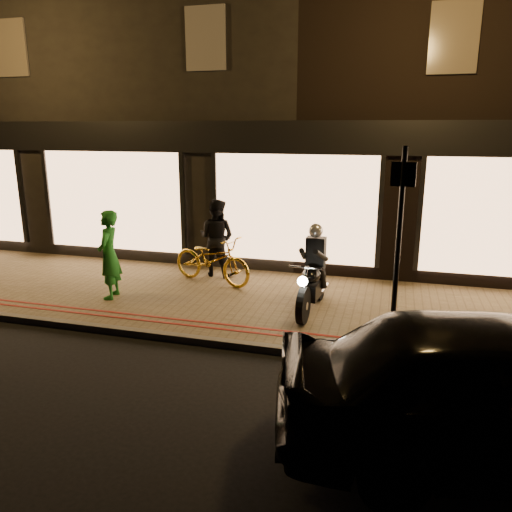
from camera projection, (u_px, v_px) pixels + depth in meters
The scene contains 11 objects.
ground at pixel (242, 351), 7.75m from camera, with size 90.00×90.00×0.00m, color black.
sidewalk at pixel (273, 304), 9.60m from camera, with size 50.00×4.00×0.12m, color #756248.
kerb_stone at pixel (243, 346), 7.78m from camera, with size 50.00×0.14×0.12m, color #59544C.
red_kerb_lines at pixel (252, 330), 8.23m from camera, with size 50.00×0.26×0.01m.
building_row at pixel (329, 97), 15.06m from camera, with size 48.00×10.11×8.50m.
motorcycle at pixel (313, 278), 8.99m from camera, with size 0.60×1.94×1.59m.
sign_post at pixel (399, 238), 7.31m from camera, with size 0.35×0.09×3.00m.
bicycle_gold at pixel (212, 260), 10.61m from camera, with size 0.68×1.95×1.03m, color gold.
person_green at pixel (109, 255), 9.60m from camera, with size 0.63×0.41×1.73m, color #1F7724.
person_dark at pixel (217, 238), 11.08m from camera, with size 0.84×0.65×1.72m, color black.
parked_car at pixel (507, 390), 5.04m from camera, with size 1.88×4.68×1.59m, color black.
Camera 1 is at (2.14, -6.80, 3.38)m, focal length 35.00 mm.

